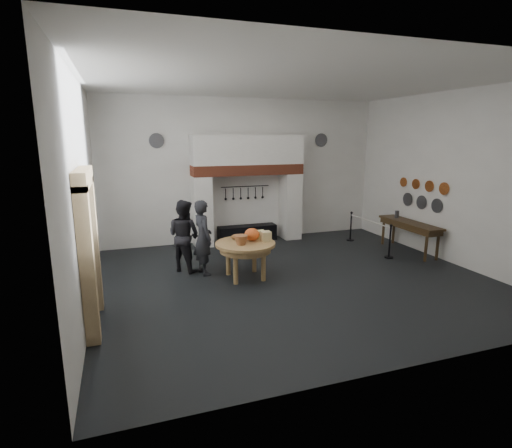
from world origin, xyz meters
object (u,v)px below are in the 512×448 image
object	(u,v)px
visitor_far	(184,236)
barrier_post_near	(390,242)
visitor_near	(203,238)
iron_range	(247,233)
work_table	(245,244)
side_table	(410,223)
barrier_post_far	(351,227)

from	to	relation	value
visitor_far	barrier_post_near	distance (m)	5.64
visitor_near	barrier_post_near	xyz separation A→B (m)	(5.17, -0.37, -0.47)
iron_range	work_table	world-z (taller)	work_table
work_table	barrier_post_near	size ratio (longest dim) A/B	1.58
visitor_near	side_table	xyz separation A→B (m)	(6.08, -0.04, -0.05)
work_table	barrier_post_far	xyz separation A→B (m)	(4.28, 2.23, -0.39)
iron_range	barrier_post_far	size ratio (longest dim) A/B	2.11
barrier_post_near	visitor_near	bearing A→B (deg)	175.91
iron_range	barrier_post_near	size ratio (longest dim) A/B	2.11
iron_range	barrier_post_near	xyz separation A→B (m)	(3.19, -3.06, 0.20)
iron_range	side_table	distance (m)	4.96
work_table	barrier_post_far	bearing A→B (deg)	27.55
barrier_post_far	side_table	bearing A→B (deg)	-61.47
visitor_near	visitor_far	world-z (taller)	visitor_near
side_table	barrier_post_near	size ratio (longest dim) A/B	2.44
work_table	side_table	size ratio (longest dim) A/B	0.65
iron_range	work_table	distance (m)	3.52
iron_range	visitor_far	size ratio (longest dim) A/B	1.05
visitor_near	side_table	world-z (taller)	visitor_near
visitor_far	barrier_post_far	distance (m)	5.73
visitor_far	side_table	distance (m)	6.49
visitor_far	side_table	size ratio (longest dim) A/B	0.82
iron_range	work_table	size ratio (longest dim) A/B	1.34
visitor_near	barrier_post_far	size ratio (longest dim) A/B	2.05
work_table	visitor_near	distance (m)	1.08
visitor_near	barrier_post_near	size ratio (longest dim) A/B	2.05
visitor_near	barrier_post_near	distance (m)	5.21
barrier_post_near	barrier_post_far	size ratio (longest dim) A/B	1.00
barrier_post_near	barrier_post_far	xyz separation A→B (m)	(0.00, 2.00, 0.00)
work_table	barrier_post_near	world-z (taller)	barrier_post_near
work_table	side_table	world-z (taller)	side_table
visitor_far	side_table	world-z (taller)	visitor_far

